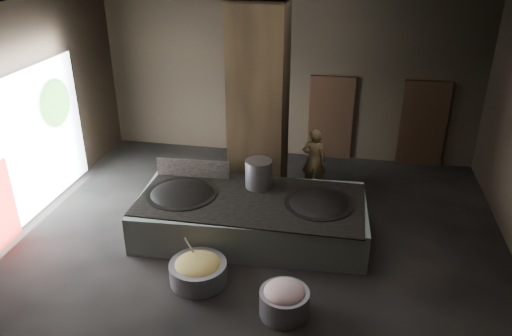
% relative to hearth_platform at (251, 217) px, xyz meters
% --- Properties ---
extents(floor, '(10.00, 9.00, 0.10)m').
position_rel_hearth_platform_xyz_m(floor, '(0.14, -0.21, -0.45)').
color(floor, black).
rests_on(floor, ground).
extents(ceiling, '(10.00, 9.00, 0.10)m').
position_rel_hearth_platform_xyz_m(ceiling, '(0.14, -0.21, 4.15)').
color(ceiling, black).
rests_on(ceiling, back_wall).
extents(back_wall, '(10.00, 0.10, 4.50)m').
position_rel_hearth_platform_xyz_m(back_wall, '(0.14, 4.34, 1.85)').
color(back_wall, black).
rests_on(back_wall, ground).
extents(front_wall, '(10.00, 0.10, 4.50)m').
position_rel_hearth_platform_xyz_m(front_wall, '(0.14, -4.76, 1.85)').
color(front_wall, black).
rests_on(front_wall, ground).
extents(left_wall, '(0.10, 9.00, 4.50)m').
position_rel_hearth_platform_xyz_m(left_wall, '(-4.91, -0.21, 1.85)').
color(left_wall, black).
rests_on(left_wall, ground).
extents(pillar, '(1.20, 1.20, 4.50)m').
position_rel_hearth_platform_xyz_m(pillar, '(-0.16, 1.69, 1.85)').
color(pillar, black).
rests_on(pillar, ground).
extents(hearth_platform, '(4.71, 2.45, 0.80)m').
position_rel_hearth_platform_xyz_m(hearth_platform, '(0.00, 0.00, 0.00)').
color(hearth_platform, '#A3B5A7').
rests_on(hearth_platform, ground).
extents(platform_cap, '(4.50, 2.16, 0.03)m').
position_rel_hearth_platform_xyz_m(platform_cap, '(0.00, 0.00, 0.42)').
color(platform_cap, black).
rests_on(platform_cap, hearth_platform).
extents(wok_left, '(1.45, 1.45, 0.40)m').
position_rel_hearth_platform_xyz_m(wok_left, '(-1.45, -0.05, 0.35)').
color(wok_left, black).
rests_on(wok_left, hearth_platform).
extents(wok_left_rim, '(1.48, 1.48, 0.05)m').
position_rel_hearth_platform_xyz_m(wok_left_rim, '(-1.45, -0.05, 0.42)').
color(wok_left_rim, black).
rests_on(wok_left_rim, hearth_platform).
extents(wok_right, '(1.35, 1.35, 0.38)m').
position_rel_hearth_platform_xyz_m(wok_right, '(1.35, 0.05, 0.35)').
color(wok_right, black).
rests_on(wok_right, hearth_platform).
extents(wok_right_rim, '(1.38, 1.38, 0.05)m').
position_rel_hearth_platform_xyz_m(wok_right_rim, '(1.35, 0.05, 0.42)').
color(wok_right_rim, black).
rests_on(wok_right_rim, hearth_platform).
extents(stock_pot, '(0.56, 0.56, 0.60)m').
position_rel_hearth_platform_xyz_m(stock_pot, '(0.05, 0.55, 0.73)').
color(stock_pot, gray).
rests_on(stock_pot, hearth_platform).
extents(splash_guard, '(1.60, 0.15, 0.40)m').
position_rel_hearth_platform_xyz_m(splash_guard, '(-1.45, 0.75, 0.63)').
color(splash_guard, black).
rests_on(splash_guard, hearth_platform).
extents(cook, '(0.59, 0.39, 1.58)m').
position_rel_hearth_platform_xyz_m(cook, '(1.08, 2.19, 0.39)').
color(cook, olive).
rests_on(cook, ground).
extents(veg_basin, '(1.24, 1.24, 0.38)m').
position_rel_hearth_platform_xyz_m(veg_basin, '(-0.63, -1.70, -0.21)').
color(veg_basin, gray).
rests_on(veg_basin, ground).
extents(veg_fill, '(0.85, 0.85, 0.26)m').
position_rel_hearth_platform_xyz_m(veg_fill, '(-0.63, -1.70, -0.05)').
color(veg_fill, '#9EB356').
rests_on(veg_fill, veg_basin).
extents(ladle, '(0.11, 0.41, 0.73)m').
position_rel_hearth_platform_xyz_m(ladle, '(-0.78, -1.55, 0.15)').
color(ladle, gray).
rests_on(ladle, veg_basin).
extents(meat_basin, '(0.95, 0.95, 0.45)m').
position_rel_hearth_platform_xyz_m(meat_basin, '(1.00, -2.26, -0.18)').
color(meat_basin, gray).
rests_on(meat_basin, ground).
extents(meat_fill, '(0.68, 0.68, 0.26)m').
position_rel_hearth_platform_xyz_m(meat_fill, '(1.00, -2.26, 0.05)').
color(meat_fill, '#C47578').
rests_on(meat_fill, meat_basin).
extents(doorway_near, '(1.18, 0.08, 2.38)m').
position_rel_hearth_platform_xyz_m(doorway_near, '(1.34, 4.24, 0.70)').
color(doorway_near, black).
rests_on(doorway_near, ground).
extents(doorway_near_glow, '(0.87, 0.04, 2.06)m').
position_rel_hearth_platform_xyz_m(doorway_near_glow, '(1.49, 4.26, 0.65)').
color(doorway_near_glow, '#8C6647').
rests_on(doorway_near_glow, ground).
extents(doorway_far, '(1.18, 0.08, 2.38)m').
position_rel_hearth_platform_xyz_m(doorway_far, '(3.74, 4.24, 0.70)').
color(doorway_far, black).
rests_on(doorway_far, ground).
extents(doorway_far_glow, '(0.90, 0.04, 2.12)m').
position_rel_hearth_platform_xyz_m(doorway_far_glow, '(3.65, 4.45, 0.65)').
color(doorway_far_glow, '#8C6647').
rests_on(doorway_far_glow, ground).
extents(left_opening, '(0.04, 4.20, 3.10)m').
position_rel_hearth_platform_xyz_m(left_opening, '(-4.81, -0.01, 1.20)').
color(left_opening, white).
rests_on(left_opening, ground).
extents(tree_silhouette, '(0.28, 1.10, 1.10)m').
position_rel_hearth_platform_xyz_m(tree_silhouette, '(-4.71, 1.09, 1.80)').
color(tree_silhouette, '#194714').
rests_on(tree_silhouette, left_opening).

